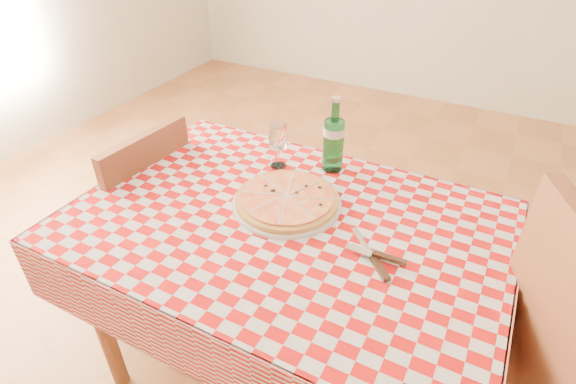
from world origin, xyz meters
The scene contains 7 objects.
dining_table centered at (0.00, 0.00, 0.66)m, with size 1.20×0.80×0.75m.
tablecloth centered at (0.00, 0.00, 0.75)m, with size 1.30×0.90×0.01m, color #AA0B0A.
chair_far centered at (-0.69, 0.07, 0.50)m, with size 0.43×0.43×0.87m.
pizza_plate centered at (-0.03, 0.07, 0.78)m, with size 0.35×0.35×0.04m, color #D29246, non-canonical shape.
water_bottle centered at (0.01, 0.34, 0.89)m, with size 0.08×0.08×0.27m, color #1A692E, non-canonical shape.
wine_glass centered at (-0.17, 0.27, 0.84)m, with size 0.06×0.06×0.16m, color white, non-canonical shape.
cutlery centered at (0.29, -0.04, 0.77)m, with size 0.24×0.20×0.03m, color silver, non-canonical shape.
Camera 1 is at (0.51, -0.94, 1.60)m, focal length 28.00 mm.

